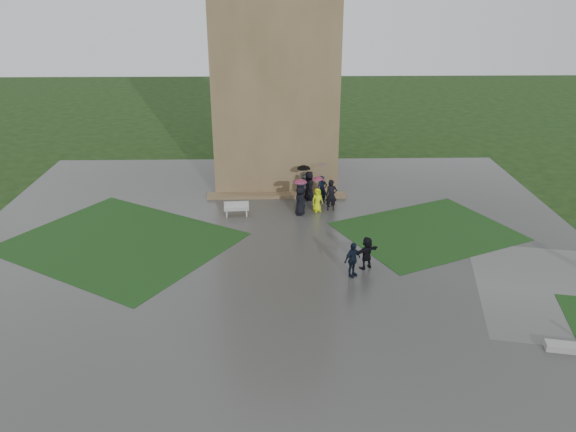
{
  "coord_description": "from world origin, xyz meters",
  "views": [
    {
      "loc": [
        -0.0,
        -23.61,
        13.18
      ],
      "look_at": [
        0.62,
        4.63,
        1.2
      ],
      "focal_mm": 35.0,
      "sensor_mm": 36.0,
      "label": 1
    }
  ],
  "objects_px": {
    "tower": "(275,47)",
    "pedestrian_near": "(367,253)",
    "bench": "(237,209)",
    "pedestrian_mid": "(352,260)"
  },
  "relations": [
    {
      "from": "bench",
      "to": "pedestrian_mid",
      "type": "height_order",
      "value": "pedestrian_mid"
    },
    {
      "from": "pedestrian_mid",
      "to": "pedestrian_near",
      "type": "bearing_deg",
      "value": 5.94
    },
    {
      "from": "pedestrian_mid",
      "to": "pedestrian_near",
      "type": "height_order",
      "value": "pedestrian_mid"
    },
    {
      "from": "tower",
      "to": "pedestrian_mid",
      "type": "distance_m",
      "value": 17.43
    },
    {
      "from": "tower",
      "to": "pedestrian_near",
      "type": "relative_size",
      "value": 10.84
    },
    {
      "from": "tower",
      "to": "bench",
      "type": "bearing_deg",
      "value": -107.91
    },
    {
      "from": "tower",
      "to": "pedestrian_near",
      "type": "distance_m",
      "value": 16.97
    },
    {
      "from": "tower",
      "to": "pedestrian_near",
      "type": "height_order",
      "value": "tower"
    },
    {
      "from": "bench",
      "to": "pedestrian_near",
      "type": "bearing_deg",
      "value": -48.79
    },
    {
      "from": "bench",
      "to": "pedestrian_mid",
      "type": "bearing_deg",
      "value": -55.45
    }
  ]
}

